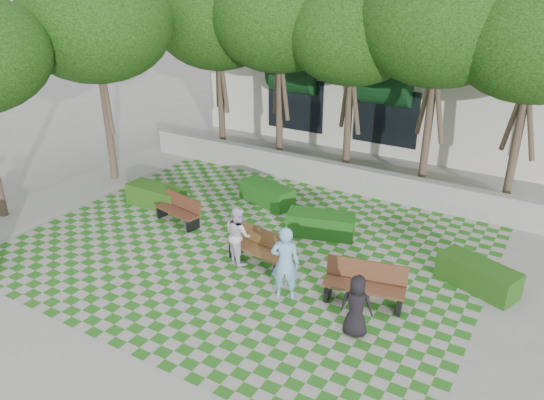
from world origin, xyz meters
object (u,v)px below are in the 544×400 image
Objects in this scene: hedge_east at (478,275)px; person_white at (238,235)px; bench_east at (365,285)px; hedge_midright at (321,224)px; hedge_west at (156,196)px; bench_mid at (260,249)px; hedge_midleft at (267,194)px; person_dark at (356,306)px; person_blue at (285,263)px; bench_west at (179,210)px.

hedge_east is 1.23× the size of person_white.
hedge_midright is at bearing 120.85° from bench_east.
hedge_midright is 5.44m from hedge_west.
hedge_midright is at bearing 83.14° from bench_mid.
bench_mid is at bearing -61.59° from hedge_midleft.
hedge_midright is at bearing -66.46° from person_dark.
bench_east is 1.02× the size of hedge_midright.
hedge_west reaches higher than hedge_midleft.
hedge_west is at bearing 173.29° from bench_mid.
person_dark reaches higher than hedge_midright.
person_dark is (-1.82, -3.10, 0.36)m from hedge_east.
person_white is at bearing 166.74° from bench_east.
person_blue is at bearing -144.12° from hedge_east.
person_white is (4.18, -1.53, 0.43)m from hedge_west.
hedge_midright is at bearing 173.19° from hedge_east.
person_white reaches higher than bench_east.
bench_west is 6.87m from person_dark.
bench_mid is 0.98× the size of person_blue.
person_blue is at bearing -21.33° from hedge_west.
hedge_west is at bearing 169.15° from bench_west.
bench_east is 1.03× the size of hedge_midleft.
hedge_west is (-4.72, 1.36, -0.10)m from bench_mid.
hedge_west is (-7.66, 1.60, -0.13)m from bench_east.
person_dark is (7.92, -2.75, 0.36)m from hedge_west.
hedge_east is at bearing 28.03° from bench_mid.
person_dark is (4.98, -4.69, 0.36)m from hedge_midleft.
person_white is at bearing -20.03° from hedge_west.
person_white is (-1.84, 0.83, -0.14)m from person_blue.
bench_mid is at bearing -16.05° from hedge_west.
bench_mid is 1.09× the size of bench_west.
person_white is at bearing -116.34° from hedge_midright.
bench_mid is 1.17× the size of person_white.
hedge_east is 5.88m from person_white.
person_dark is at bearing -168.77° from person_white.
bench_mid is 5.30m from hedge_east.
person_white reaches higher than hedge_midleft.
hedge_east is 1.01× the size of hedge_midleft.
bench_mid is 1.29× the size of person_dark.
bench_east is 2.85m from hedge_east.
hedge_west is (-1.42, 0.58, -0.06)m from bench_west.
hedge_midright is (0.65, 2.22, -0.10)m from bench_mid.
person_blue reaches higher than bench_west.
bench_east is 1.85m from person_blue.
hedge_midright is 0.99× the size of hedge_west.
bench_mid is at bearing -161.31° from hedge_east.
person_white is (-3.47, 0.07, 0.30)m from bench_east.
hedge_west is 4.47m from person_white.
hedge_east is (8.33, 0.92, -0.07)m from bench_west.
bench_east is 1.06× the size of person_blue.
person_blue is at bearing -23.67° from person_dark.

